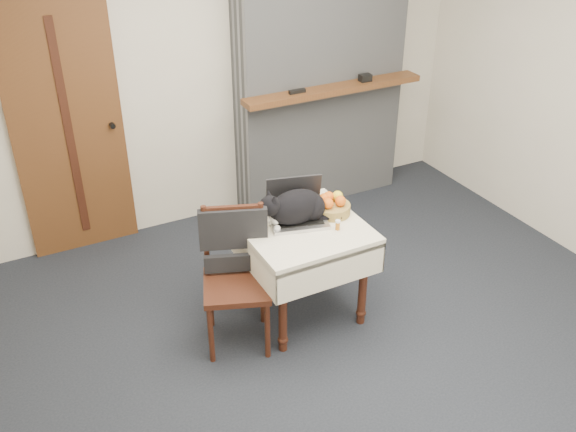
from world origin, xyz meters
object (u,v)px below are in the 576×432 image
object	(u,v)px
laptop	(296,209)
fruit_basket	(332,206)
side_table	(302,240)
cat	(297,207)
pill_bottle	(338,225)
chair	(235,258)
cream_jar	(260,230)
door	(68,131)

from	to	relation	value
laptop	fruit_basket	distance (m)	0.25
side_table	fruit_basket	world-z (taller)	fruit_basket
cat	pill_bottle	distance (m)	0.29
chair	cat	bearing A→B (deg)	26.65
pill_bottle	fruit_basket	world-z (taller)	fruit_basket
laptop	cat	size ratio (longest dim) A/B	0.80
laptop	fruit_basket	bearing A→B (deg)	3.12
laptop	fruit_basket	xyz separation A→B (m)	(0.24, -0.05, -0.01)
laptop	chair	xyz separation A→B (m)	(-0.49, -0.10, -0.17)
cat	chair	xyz separation A→B (m)	(-0.47, -0.05, -0.22)
cream_jar	fruit_basket	world-z (taller)	fruit_basket
door	fruit_basket	xyz separation A→B (m)	(1.39, -1.53, -0.24)
door	laptop	world-z (taller)	door
cream_jar	chair	xyz separation A→B (m)	(-0.19, -0.03, -0.14)
side_table	fruit_basket	size ratio (longest dim) A/B	3.15
cat	fruit_basket	world-z (taller)	cat
pill_bottle	laptop	bearing A→B (deg)	123.72
door	fruit_basket	world-z (taller)	door
side_table	fruit_basket	distance (m)	0.31
cream_jar	chair	world-z (taller)	chair
cream_jar	fruit_basket	distance (m)	0.54
fruit_basket	pill_bottle	bearing A→B (deg)	-110.46
fruit_basket	chair	size ratio (longest dim) A/B	0.27
cat	pill_bottle	world-z (taller)	cat
cream_jar	pill_bottle	size ratio (longest dim) A/B	0.96
cat	door	bearing A→B (deg)	126.34
cream_jar	chair	bearing A→B (deg)	-172.66
pill_bottle	fruit_basket	distance (m)	0.21
side_table	laptop	size ratio (longest dim) A/B	1.77
laptop	fruit_basket	size ratio (longest dim) A/B	1.78
cream_jar	door	bearing A→B (deg)	118.70
side_table	chair	size ratio (longest dim) A/B	0.84
laptop	cat	xyz separation A→B (m)	(-0.02, -0.05, 0.05)
pill_bottle	chair	bearing A→B (deg)	166.97
door	chair	bearing A→B (deg)	-67.42
side_table	chair	distance (m)	0.48
cream_jar	chair	size ratio (longest dim) A/B	0.07
pill_bottle	fruit_basket	size ratio (longest dim) A/B	0.28
cat	cream_jar	size ratio (longest dim) A/B	8.37
cat	cream_jar	distance (m)	0.29
cream_jar	fruit_basket	size ratio (longest dim) A/B	0.27
door	chair	world-z (taller)	door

